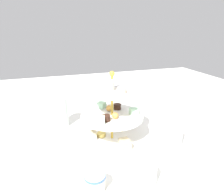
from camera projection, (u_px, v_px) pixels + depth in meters
name	position (u px, v px, depth m)	size (l,w,h in m)	color
ground_plane	(112.00, 140.00, 0.84)	(2.40, 2.40, 0.00)	white
tiered_serving_stand	(112.00, 121.00, 0.82)	(0.29, 0.29, 0.28)	white
water_glass_tall_right	(60.00, 112.00, 0.94)	(0.07, 0.07, 0.13)	silver
water_glass_short_left	(145.00, 174.00, 0.60)	(0.06, 0.06, 0.07)	silver
teacup_with_saucer	(95.00, 183.00, 0.58)	(0.09, 0.09, 0.05)	white
butter_knife_left	(131.00, 111.00, 1.12)	(0.17, 0.01, 0.00)	silver
butter_knife_right	(32.00, 168.00, 0.67)	(0.17, 0.01, 0.00)	silver
water_glass_mid_back	(174.00, 134.00, 0.78)	(0.06, 0.06, 0.11)	silver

